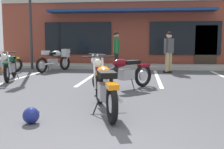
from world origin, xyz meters
TOP-DOWN VIEW (x-y plane):
  - ground_plane at (0.00, 3.44)m, footprint 80.00×80.00m
  - sidewalk_kerb at (0.00, 10.57)m, footprint 22.00×1.80m
  - brick_storefront_building at (0.00, 14.49)m, footprint 14.04×6.42m
  - painted_stall_lines at (0.00, 6.97)m, footprint 12.16×4.80m
  - motorcycle_foreground_classic at (0.00, 1.91)m, footprint 0.95×2.06m
  - motorcycle_red_sportbike at (-3.74, 5.84)m, footprint 0.97×2.05m
  - motorcycle_silver_naked at (-3.07, 8.69)m, footprint 1.15×1.97m
  - motorcycle_blue_standard at (0.17, 4.33)m, footprint 1.63×1.68m
  - person_by_back_row at (1.72, 8.53)m, footprint 0.47×0.52m
  - person_near_building at (-0.40, 8.32)m, footprint 0.32×0.61m
  - helmet_on_pavement at (-1.04, 1.07)m, footprint 0.26×0.26m
  - traffic_cone at (-5.19, 8.20)m, footprint 0.34×0.34m

SIDE VIEW (x-z plane):
  - ground_plane at x=0.00m, z-range 0.00..0.00m
  - painted_stall_lines at x=0.00m, z-range 0.00..0.01m
  - sidewalk_kerb at x=0.00m, z-range 0.00..0.14m
  - helmet_on_pavement at x=-1.04m, z-range 0.00..0.26m
  - traffic_cone at x=-5.19m, z-range -0.01..0.52m
  - motorcycle_foreground_classic at x=0.00m, z-range -0.03..0.95m
  - motorcycle_red_sportbike at x=-3.74m, z-range -0.03..0.95m
  - motorcycle_blue_standard at x=0.17m, z-range -0.03..0.95m
  - motorcycle_silver_naked at x=-3.07m, z-range 0.04..1.02m
  - person_by_back_row at x=1.72m, z-range 0.11..1.79m
  - person_near_building at x=-0.40m, z-range 0.11..1.79m
  - brick_storefront_building at x=0.00m, z-range 0.00..3.63m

